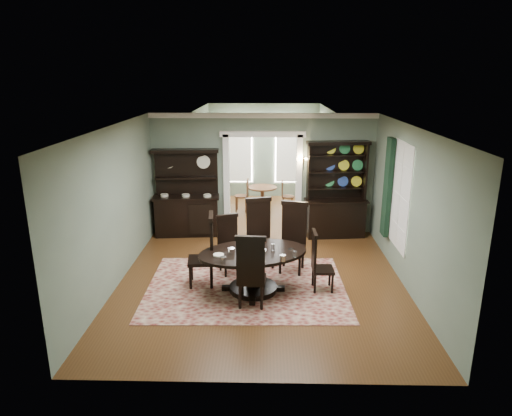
% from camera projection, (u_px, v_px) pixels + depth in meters
% --- Properties ---
extents(room, '(5.51, 6.01, 3.01)m').
position_uv_depth(room, '(261.00, 204.00, 8.47)').
color(room, '#553116').
rests_on(room, ground).
extents(parlor, '(3.51, 3.50, 3.01)m').
position_uv_depth(parlor, '(263.00, 156.00, 13.75)').
color(parlor, '#553116').
rests_on(parlor, ground).
extents(doorway_trim, '(2.08, 0.25, 2.57)m').
position_uv_depth(doorway_trim, '(263.00, 170.00, 11.29)').
color(doorway_trim, white).
rests_on(doorway_trim, floor).
extents(right_window, '(0.15, 1.47, 2.12)m').
position_uv_depth(right_window, '(394.00, 192.00, 9.25)').
color(right_window, white).
rests_on(right_window, wall_right).
extents(wall_sconce, '(0.27, 0.21, 0.21)m').
position_uv_depth(wall_sconce, '(302.00, 160.00, 11.05)').
color(wall_sconce, '#CE7F36').
rests_on(wall_sconce, back_wall_right).
extents(rug, '(3.79, 2.85, 0.01)m').
position_uv_depth(rug, '(246.00, 287.00, 8.68)').
color(rug, maroon).
rests_on(rug, floor).
extents(dining_table, '(2.33, 2.33, 0.79)m').
position_uv_depth(dining_table, '(253.00, 264.00, 8.38)').
color(dining_table, black).
rests_on(dining_table, rug).
extents(centerpiece, '(1.51, 0.97, 0.25)m').
position_uv_depth(centerpiece, '(258.00, 249.00, 8.25)').
color(centerpiece, white).
rests_on(centerpiece, dining_table).
extents(chair_far_left, '(0.57, 0.56, 1.20)m').
position_uv_depth(chair_far_left, '(229.00, 242.00, 9.22)').
color(chair_far_left, black).
rests_on(chair_far_left, rug).
extents(chair_far_mid, '(0.65, 0.63, 1.44)m').
position_uv_depth(chair_far_mid, '(260.00, 230.00, 9.54)').
color(chair_far_mid, black).
rests_on(chair_far_mid, rug).
extents(chair_far_right, '(0.63, 0.61, 1.43)m').
position_uv_depth(chair_far_right, '(293.00, 235.00, 9.29)').
color(chair_far_right, black).
rests_on(chair_far_right, rug).
extents(chair_end_left, '(0.55, 0.57, 1.41)m').
position_uv_depth(chair_end_left, '(207.00, 248.00, 8.60)').
color(chair_end_left, black).
rests_on(chair_end_left, rug).
extents(chair_end_right, '(0.41, 0.45, 1.16)m').
position_uv_depth(chair_end_right, '(318.00, 260.00, 8.41)').
color(chair_end_right, black).
rests_on(chair_end_right, rug).
extents(chair_near, '(0.53, 0.50, 1.35)m').
position_uv_depth(chair_near, '(251.00, 270.00, 7.73)').
color(chair_near, black).
rests_on(chair_near, rug).
extents(sideboard, '(1.68, 0.72, 2.15)m').
position_uv_depth(sideboard, '(187.00, 205.00, 11.34)').
color(sideboard, black).
rests_on(sideboard, floor).
extents(welsh_dresser, '(1.56, 0.71, 2.36)m').
position_uv_depth(welsh_dresser, '(336.00, 202.00, 11.22)').
color(welsh_dresser, black).
rests_on(welsh_dresser, floor).
extents(parlor_table, '(0.83, 0.83, 0.77)m').
position_uv_depth(parlor_table, '(262.00, 196.00, 13.19)').
color(parlor_table, '#5A2D19').
rests_on(parlor_table, parlor_floor).
extents(parlor_chair_left, '(0.41, 0.41, 0.97)m').
position_uv_depth(parlor_chair_left, '(244.00, 194.00, 13.30)').
color(parlor_chair_left, '#5A2D19').
rests_on(parlor_chair_left, parlor_floor).
extents(parlor_chair_right, '(0.37, 0.37, 0.88)m').
position_uv_depth(parlor_chair_right, '(286.00, 195.00, 13.42)').
color(parlor_chair_right, '#5A2D19').
rests_on(parlor_chair_right, parlor_floor).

